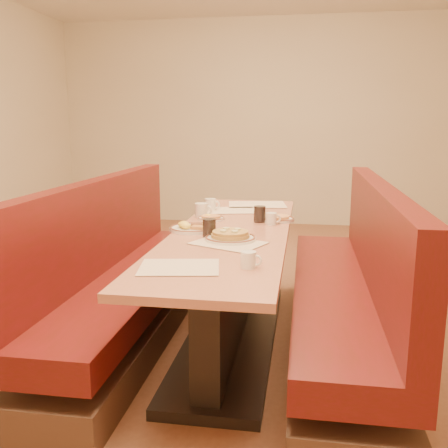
# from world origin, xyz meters

# --- Properties ---
(ground) EXTENTS (8.00, 8.00, 0.00)m
(ground) POSITION_xyz_m (0.00, 0.00, 0.00)
(ground) COLOR #9E6647
(ground) RESTS_ON ground
(room_envelope) EXTENTS (6.04, 8.04, 2.82)m
(room_envelope) POSITION_xyz_m (0.00, 0.00, 1.93)
(room_envelope) COLOR beige
(room_envelope) RESTS_ON ground
(diner_table) EXTENTS (0.70, 2.50, 0.75)m
(diner_table) POSITION_xyz_m (0.00, 0.00, 0.37)
(diner_table) COLOR black
(diner_table) RESTS_ON ground
(booth_left) EXTENTS (0.55, 2.50, 1.05)m
(booth_left) POSITION_xyz_m (-0.73, 0.00, 0.36)
(booth_left) COLOR #4C3326
(booth_left) RESTS_ON ground
(booth_right) EXTENTS (0.55, 2.50, 1.05)m
(booth_right) POSITION_xyz_m (0.73, 0.00, 0.36)
(booth_right) COLOR #4C3326
(booth_right) RESTS_ON ground
(placemat_near_left) EXTENTS (0.41, 0.33, 0.00)m
(placemat_near_left) POSITION_xyz_m (-0.12, -0.85, 0.75)
(placemat_near_left) COLOR beige
(placemat_near_left) RESTS_ON diner_table
(placemat_near_right) EXTENTS (0.45, 0.41, 0.00)m
(placemat_near_right) POSITION_xyz_m (0.03, -0.35, 0.75)
(placemat_near_right) COLOR beige
(placemat_near_right) RESTS_ON diner_table
(placemat_far_left) EXTENTS (0.44, 0.37, 0.00)m
(placemat_far_left) POSITION_xyz_m (-0.12, 0.69, 0.75)
(placemat_far_left) COLOR beige
(placemat_far_left) RESTS_ON diner_table
(placemat_far_right) EXTENTS (0.51, 0.41, 0.00)m
(placemat_far_right) POSITION_xyz_m (0.06, 1.00, 0.75)
(placemat_far_right) COLOR beige
(placemat_far_right) RESTS_ON diner_table
(pancake_plate) EXTENTS (0.29, 0.29, 0.07)m
(pancake_plate) POSITION_xyz_m (0.03, -0.27, 0.77)
(pancake_plate) COLOR white
(pancake_plate) RESTS_ON diner_table
(eggs_plate) EXTENTS (0.29, 0.29, 0.06)m
(eggs_plate) POSITION_xyz_m (-0.25, -0.04, 0.77)
(eggs_plate) COLOR white
(eggs_plate) RESTS_ON diner_table
(extra_plate_mid) EXTENTS (0.23, 0.23, 0.05)m
(extra_plate_mid) POSITION_xyz_m (0.26, 0.36, 0.77)
(extra_plate_mid) COLOR white
(extra_plate_mid) RESTS_ON diner_table
(extra_plate_far) EXTENTS (0.19, 0.19, 0.04)m
(extra_plate_far) POSITION_xyz_m (-0.19, 0.32, 0.76)
(extra_plate_far) COLOR white
(extra_plate_far) RESTS_ON diner_table
(coffee_mug_a) EXTENTS (0.10, 0.07, 0.08)m
(coffee_mug_a) POSITION_xyz_m (0.20, -0.80, 0.79)
(coffee_mug_a) COLOR white
(coffee_mug_a) RESTS_ON diner_table
(coffee_mug_b) EXTENTS (0.13, 0.09, 0.10)m
(coffee_mug_b) POSITION_xyz_m (-0.28, 0.42, 0.80)
(coffee_mug_b) COLOR white
(coffee_mug_b) RESTS_ON diner_table
(coffee_mug_c) EXTENTS (0.10, 0.07, 0.08)m
(coffee_mug_c) POSITION_xyz_m (0.23, 0.23, 0.79)
(coffee_mug_c) COLOR white
(coffee_mug_c) RESTS_ON diner_table
(coffee_mug_d) EXTENTS (0.12, 0.08, 0.09)m
(coffee_mug_d) POSITION_xyz_m (-0.26, 0.68, 0.80)
(coffee_mug_d) COLOR white
(coffee_mug_d) RESTS_ON diner_table
(soda_tumbler_near) EXTENTS (0.08, 0.08, 0.11)m
(soda_tumbler_near) POSITION_xyz_m (-0.10, -0.20, 0.80)
(soda_tumbler_near) COLOR black
(soda_tumbler_near) RESTS_ON diner_table
(soda_tumbler_mid) EXTENTS (0.08, 0.08, 0.11)m
(soda_tumbler_mid) POSITION_xyz_m (0.15, 0.29, 0.80)
(soda_tumbler_mid) COLOR black
(soda_tumbler_mid) RESTS_ON diner_table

